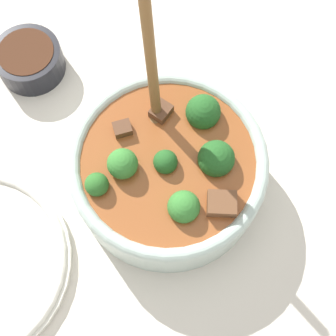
# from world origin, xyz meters

# --- Properties ---
(ground_plane) EXTENTS (4.00, 4.00, 0.00)m
(ground_plane) POSITION_xyz_m (0.00, 0.00, 0.00)
(ground_plane) COLOR silver
(stew_bowl) EXTENTS (0.23, 0.23, 0.30)m
(stew_bowl) POSITION_xyz_m (0.00, -0.00, 0.05)
(stew_bowl) COLOR #B2C6BC
(stew_bowl) RESTS_ON ground_plane
(condiment_bowl) EXTENTS (0.09, 0.09, 0.04)m
(condiment_bowl) POSITION_xyz_m (0.03, 0.26, 0.02)
(condiment_bowl) COLOR black
(condiment_bowl) RESTS_ON ground_plane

